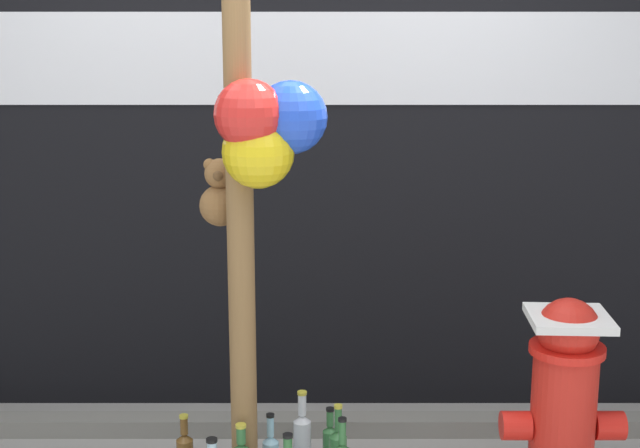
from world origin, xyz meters
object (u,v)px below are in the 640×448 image
bottle_5 (330,448)px  fire_hydrant (564,403)px  memorial_post (253,115)px  bottle_3 (303,447)px

bottle_5 → fire_hydrant: bearing=-17.9°
memorial_post → bottle_5: (0.28, 0.24, -1.38)m
bottle_3 → bottle_5: bearing=26.8°
memorial_post → bottle_3: (0.17, 0.19, -1.35)m
fire_hydrant → memorial_post: bearing=178.2°
fire_hydrant → bottle_5: (-0.86, 0.28, -0.32)m
memorial_post → fire_hydrant: bearing=-1.8°
bottle_5 → memorial_post: bearing=-138.7°
memorial_post → bottle_5: 1.43m
fire_hydrant → bottle_3: fire_hydrant is taller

